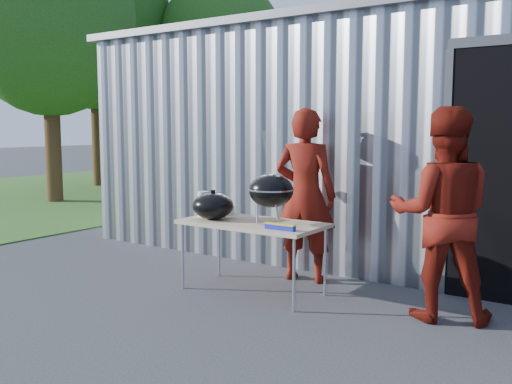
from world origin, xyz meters
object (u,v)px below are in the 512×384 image
Objects in this scene: kettle_grill at (271,183)px; person_bystander at (442,214)px; folding_table at (252,225)px; person_cook at (305,195)px.

person_bystander is (1.62, 0.31, -0.21)m from kettle_grill.
kettle_grill reaches higher than folding_table.
kettle_grill is at bearing -4.36° from folding_table.
folding_table is at bearing -11.63° from person_bystander.
folding_table is 1.59× the size of kettle_grill.
person_cook is 1.70m from person_bystander.
folding_table is 0.52m from kettle_grill.
person_bystander reaches higher than folding_table.
person_cook is at bearing 73.14° from folding_table.
person_bystander is (1.86, 0.29, 0.24)m from folding_table.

